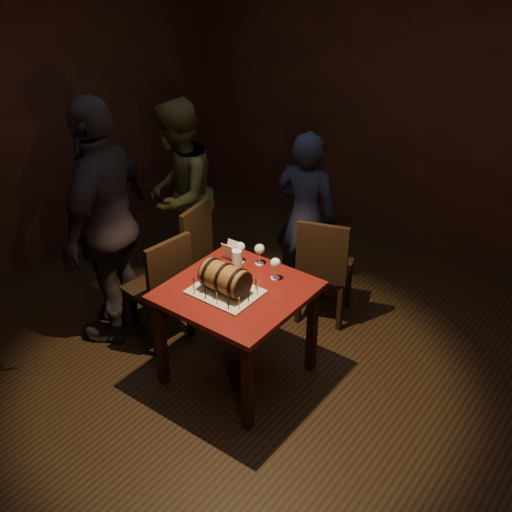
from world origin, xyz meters
name	(u,v)px	position (x,y,z in m)	size (l,w,h in m)	color
room_shell	(246,196)	(0.00, 0.00, 1.40)	(5.04, 5.04, 2.80)	black
pub_table	(237,302)	(0.00, -0.11, 0.64)	(0.90, 0.90, 0.75)	#440C0B
cake_board	(225,292)	(-0.03, -0.19, 0.76)	(0.45, 0.35, 0.01)	#A9A288
barrel_cake	(225,278)	(-0.03, -0.19, 0.86)	(0.37, 0.21, 0.21)	brown
birthday_candles	(225,286)	(-0.03, -0.19, 0.80)	(0.40, 0.30, 0.09)	#D8BE81
wine_glass_left	(240,248)	(-0.20, 0.19, 0.87)	(0.07, 0.07, 0.16)	silver
wine_glass_mid	(259,250)	(-0.07, 0.25, 0.87)	(0.07, 0.07, 0.16)	silver
wine_glass_right	(275,264)	(0.13, 0.16, 0.87)	(0.07, 0.07, 0.16)	silver
pint_of_ale	(237,260)	(-0.16, 0.10, 0.82)	(0.07, 0.07, 0.15)	silver
menu_card	(230,251)	(-0.28, 0.18, 0.81)	(0.10, 0.05, 0.13)	white
chair_back	(324,265)	(0.12, 0.84, 0.52)	(0.51, 0.51, 0.93)	black
chair_left_rear	(187,248)	(-0.91, 0.39, 0.52)	(0.46, 0.46, 0.93)	black
chair_left_front	(162,285)	(-0.70, -0.13, 0.52)	(0.44, 0.44, 0.93)	black
person_back	(305,218)	(-0.21, 1.08, 0.74)	(0.54, 0.35, 1.48)	black
person_left_rear	(178,195)	(-1.22, 0.64, 0.82)	(0.80, 0.62, 1.64)	#3E3F1F
person_left_front	(107,223)	(-1.11, -0.24, 0.96)	(1.12, 0.47, 1.92)	black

